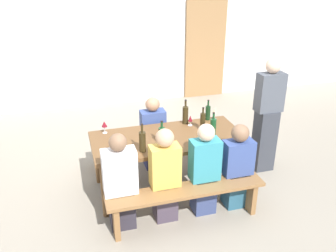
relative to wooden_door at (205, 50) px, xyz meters
name	(u,v)px	position (x,y,z in m)	size (l,w,h in m)	color
ground_plane	(168,187)	(-1.82, -3.33, -1.05)	(24.00, 24.00, 0.00)	gray
back_wall	(120,26)	(-1.82, 0.14, 0.55)	(14.00, 0.20, 3.20)	white
wooden_door	(205,50)	(0.00, 0.00, 0.00)	(0.90, 0.06, 2.10)	#9E7247
tasting_table	(168,142)	(-1.82, -3.33, -0.38)	(1.92, 0.88, 0.75)	brown
bench_near	(186,196)	(-1.82, -4.07, -0.70)	(1.82, 0.30, 0.45)	olive
bench_far	(154,140)	(-1.82, -2.59, -0.70)	(1.82, 0.30, 0.45)	olive
wine_bottle_0	(162,135)	(-1.94, -3.47, -0.19)	(0.08, 0.08, 0.29)	#194723
wine_bottle_1	(142,141)	(-2.21, -3.61, -0.17)	(0.08, 0.08, 0.35)	#332814
wine_bottle_2	(203,121)	(-1.32, -3.24, -0.18)	(0.07, 0.07, 0.31)	#332814
wine_bottle_3	(208,112)	(-1.13, -2.95, -0.19)	(0.07, 0.07, 0.29)	#143319
wine_bottle_4	(213,128)	(-1.28, -3.48, -0.17)	(0.08, 0.08, 0.33)	#194723
wine_bottle_5	(185,115)	(-1.47, -2.99, -0.17)	(0.08, 0.08, 0.34)	#332814
wine_glass_0	(215,111)	(-1.03, -2.96, -0.18)	(0.07, 0.07, 0.16)	silver
wine_glass_1	(104,124)	(-2.57, -2.99, -0.18)	(0.07, 0.07, 0.16)	silver
wine_glass_2	(190,119)	(-1.43, -3.07, -0.20)	(0.06, 0.06, 0.14)	silver
seated_guest_near_0	(120,184)	(-2.53, -3.92, -0.50)	(0.37, 0.24, 1.16)	#2D2934
seated_guest_near_1	(165,177)	(-2.03, -3.92, -0.50)	(0.33, 0.24, 1.14)	#433846
seated_guest_near_2	(204,171)	(-1.55, -3.92, -0.50)	(0.34, 0.24, 1.14)	navy
seated_guest_near_3	(237,168)	(-1.13, -3.92, -0.53)	(0.35, 0.24, 1.08)	#28566D
seated_guest_far_0	(153,135)	(-1.87, -2.74, -0.54)	(0.35, 0.24, 1.08)	navy
standing_host	(267,118)	(-0.36, -3.23, -0.25)	(0.36, 0.24, 1.64)	#363942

